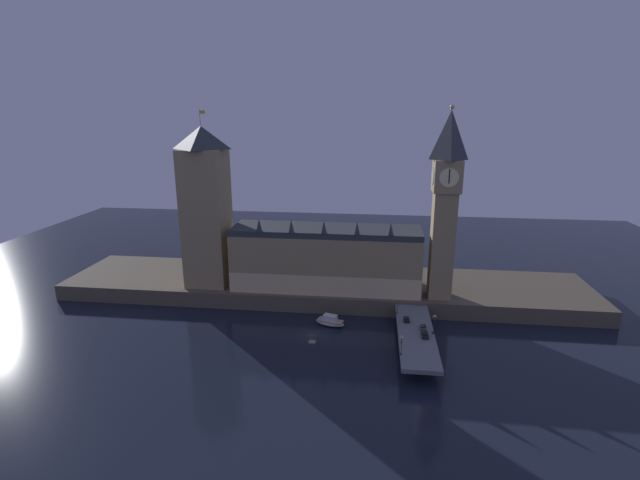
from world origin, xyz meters
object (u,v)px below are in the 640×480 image
(clock_tower, at_px, (445,200))
(street_lamp_near, at_px, (402,343))
(car_southbound_trail, at_px, (423,328))
(victoria_tower, at_px, (206,207))
(car_northbound_lead, at_px, (407,319))
(boat_upstream, at_px, (330,321))
(street_lamp_far, at_px, (398,304))
(street_lamp_mid, at_px, (434,322))
(car_southbound_lead, at_px, (425,335))
(pedestrian_near_rail, at_px, (401,341))
(pedestrian_mid_walk, at_px, (432,331))

(clock_tower, height_order, street_lamp_near, clock_tower)
(clock_tower, bearing_deg, car_southbound_trail, -106.41)
(street_lamp_near, bearing_deg, victoria_tower, 147.21)
(car_northbound_lead, bearing_deg, boat_upstream, 169.62)
(car_southbound_trail, bearing_deg, street_lamp_near, -115.09)
(victoria_tower, distance_m, street_lamp_far, 84.67)
(victoria_tower, height_order, car_northbound_lead, victoria_tower)
(clock_tower, xyz_separation_m, boat_upstream, (-40.67, -16.98, -43.09))
(victoria_tower, xyz_separation_m, boat_upstream, (52.62, -21.08, -37.25))
(car_northbound_lead, distance_m, street_lamp_mid, 12.52)
(clock_tower, xyz_separation_m, street_lamp_far, (-16.43, -15.98, -35.12))
(car_southbound_lead, height_order, car_southbound_trail, car_southbound_trail)
(clock_tower, height_order, car_southbound_lead, clock_tower)
(pedestrian_near_rail, bearing_deg, victoria_tower, 151.28)
(street_lamp_mid, height_order, boat_upstream, street_lamp_mid)
(street_lamp_mid, bearing_deg, car_southbound_lead, -141.89)
(pedestrian_near_rail, distance_m, pedestrian_mid_walk, 12.91)
(pedestrian_mid_walk, bearing_deg, pedestrian_near_rail, -143.84)
(car_southbound_lead, bearing_deg, street_lamp_near, -123.62)
(clock_tower, distance_m, boat_upstream, 61.64)
(street_lamp_far, bearing_deg, car_southbound_lead, -64.30)
(victoria_tower, xyz_separation_m, pedestrian_mid_walk, (87.69, -34.71, -32.26))
(boat_upstream, bearing_deg, car_southbound_lead, -26.35)
(car_northbound_lead, distance_m, car_southbound_trail, 7.87)
(street_lamp_near, distance_m, street_lamp_far, 29.44)
(pedestrian_mid_walk, bearing_deg, victoria_tower, 158.40)
(street_lamp_near, bearing_deg, street_lamp_mid, 52.67)
(pedestrian_mid_walk, bearing_deg, car_southbound_lead, -136.81)
(victoria_tower, distance_m, car_southbound_lead, 98.36)
(pedestrian_mid_walk, bearing_deg, street_lamp_mid, -12.44)
(street_lamp_far, bearing_deg, victoria_tower, 165.36)
(street_lamp_mid, bearing_deg, pedestrian_near_rail, -145.17)
(car_southbound_lead, distance_m, pedestrian_near_rail, 9.38)
(car_southbound_trail, height_order, street_lamp_far, street_lamp_far)
(victoria_tower, distance_m, car_southbound_trail, 96.51)
(car_southbound_lead, xyz_separation_m, boat_upstream, (-32.46, 16.08, -4.79))
(car_northbound_lead, height_order, street_lamp_mid, street_lamp_mid)
(car_southbound_lead, height_order, street_lamp_mid, street_lamp_mid)
(car_southbound_lead, distance_m, boat_upstream, 36.54)
(victoria_tower, distance_m, pedestrian_mid_walk, 99.68)
(car_southbound_lead, height_order, pedestrian_mid_walk, pedestrian_mid_walk)
(pedestrian_near_rail, bearing_deg, street_lamp_mid, 34.83)
(clock_tower, height_order, car_southbound_trail, clock_tower)
(clock_tower, xyz_separation_m, car_southbound_trail, (-8.21, -27.87, -38.28))
(car_southbound_trail, bearing_deg, car_southbound_lead, -90.00)
(pedestrian_mid_walk, xyz_separation_m, street_lamp_near, (-10.82, -14.81, 3.04))
(car_northbound_lead, relative_size, street_lamp_mid, 0.58)
(car_southbound_lead, xyz_separation_m, street_lamp_far, (-8.22, 17.08, 3.19))
(car_northbound_lead, relative_size, street_lamp_far, 0.64)
(street_lamp_mid, bearing_deg, pedestrian_mid_walk, 167.56)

